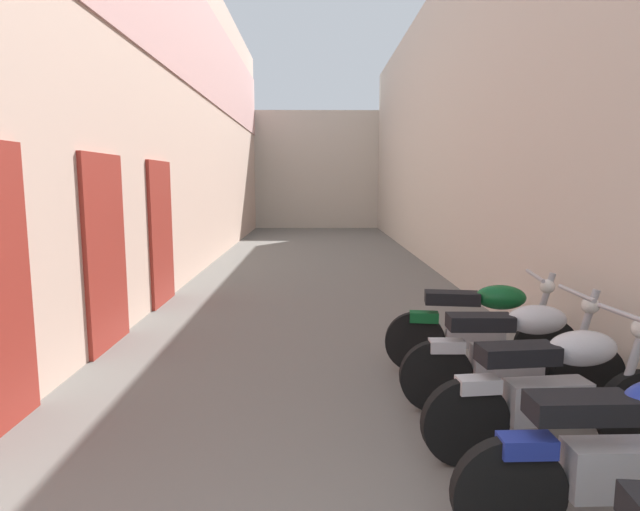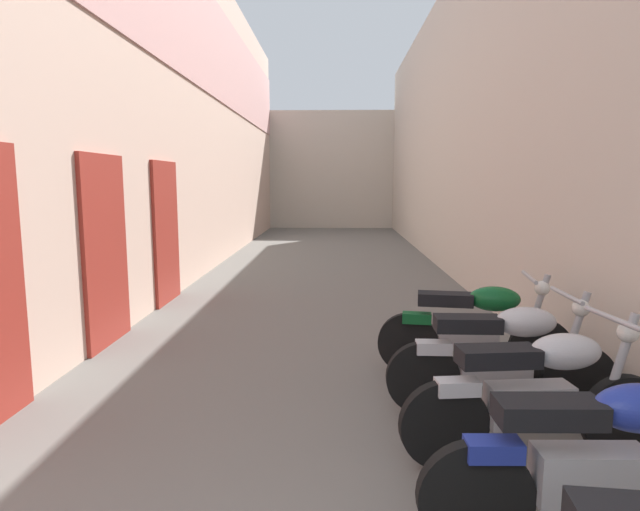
% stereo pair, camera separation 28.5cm
% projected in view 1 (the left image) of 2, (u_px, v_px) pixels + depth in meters
% --- Properties ---
extents(ground_plane, '(37.19, 37.19, 0.00)m').
position_uv_depth(ground_plane, '(320.00, 292.00, 9.15)').
color(ground_plane, '#66635E').
extents(building_left, '(0.45, 21.19, 6.61)m').
position_uv_depth(building_left, '(185.00, 108.00, 10.58)').
color(building_left, beige).
rests_on(building_left, ground).
extents(building_right, '(0.45, 21.19, 6.02)m').
position_uv_depth(building_right, '(451.00, 126.00, 10.74)').
color(building_right, beige).
rests_on(building_right, ground).
extents(building_far_end, '(7.97, 2.00, 4.68)m').
position_uv_depth(building_far_end, '(316.00, 170.00, 22.29)').
color(building_far_end, beige).
rests_on(building_far_end, ground).
extents(motorcycle_second, '(1.85, 0.58, 1.04)m').
position_uv_depth(motorcycle_second, '(632.00, 454.00, 2.73)').
color(motorcycle_second, black).
rests_on(motorcycle_second, ground).
extents(motorcycle_third, '(1.85, 0.58, 1.04)m').
position_uv_depth(motorcycle_third, '(556.00, 389.00, 3.59)').
color(motorcycle_third, black).
rests_on(motorcycle_third, ground).
extents(motorcycle_fourth, '(1.85, 0.58, 1.04)m').
position_uv_depth(motorcycle_fourth, '(514.00, 353.00, 4.34)').
color(motorcycle_fourth, black).
rests_on(motorcycle_fourth, ground).
extents(motorcycle_fifth, '(1.84, 0.58, 1.04)m').
position_uv_depth(motorcycle_fifth, '(481.00, 325.00, 5.20)').
color(motorcycle_fifth, black).
rests_on(motorcycle_fifth, ground).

